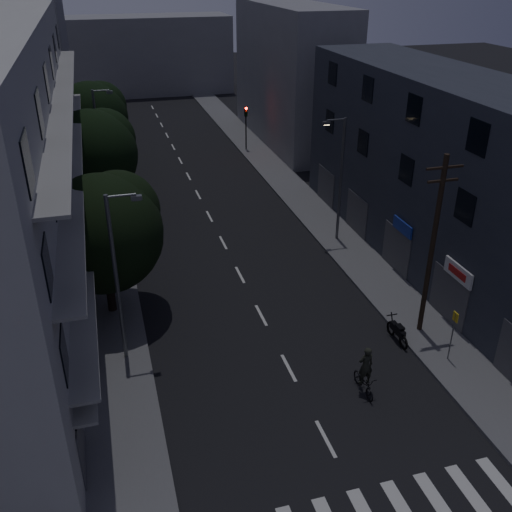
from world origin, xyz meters
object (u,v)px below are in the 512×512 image
bus_stop_sign (454,327)px  motorcycle (397,332)px  utility_pole (433,244)px  cyclist (364,377)px

bus_stop_sign → motorcycle: bearing=125.1°
bus_stop_sign → motorcycle: size_ratio=1.29×
utility_pole → bus_stop_sign: 3.90m
utility_pole → motorcycle: 4.63m
utility_pole → bus_stop_sign: size_ratio=3.56×
utility_pole → motorcycle: (-1.47, -0.41, -4.37)m
utility_pole → bus_stop_sign: (0.01, -2.52, -2.98)m
bus_stop_sign → cyclist: bearing=-169.7°
bus_stop_sign → motorcycle: bus_stop_sign is taller
utility_pole → cyclist: (-4.63, -3.36, -4.09)m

